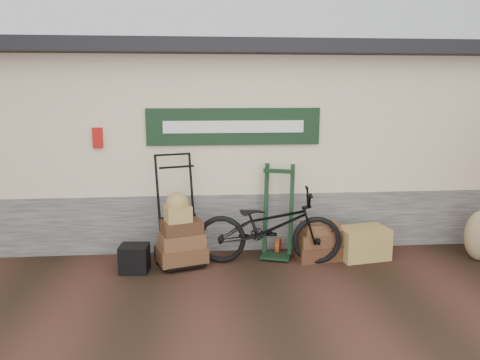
% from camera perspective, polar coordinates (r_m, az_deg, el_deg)
% --- Properties ---
extents(ground, '(80.00, 80.00, 0.00)m').
position_cam_1_polar(ground, '(6.57, 2.61, -11.34)').
color(ground, black).
rests_on(ground, ground).
extents(station_building, '(14.40, 4.10, 3.20)m').
position_cam_1_polar(station_building, '(8.84, 0.28, 5.24)').
color(station_building, '#4C4C47').
rests_on(station_building, ground).
extents(porter_trolley, '(0.96, 0.83, 1.62)m').
position_cam_1_polar(porter_trolley, '(6.78, -7.61, -3.49)').
color(porter_trolley, black).
rests_on(porter_trolley, ground).
extents(green_barrow, '(0.62, 0.57, 1.40)m').
position_cam_1_polar(green_barrow, '(7.04, 4.65, -3.84)').
color(green_barrow, black).
rests_on(green_barrow, ground).
extents(suitcase_stack, '(0.70, 0.49, 0.57)m').
position_cam_1_polar(suitcase_stack, '(7.10, 9.48, -7.31)').
color(suitcase_stack, '#3E2913').
rests_on(suitcase_stack, ground).
extents(wicker_hamper, '(0.79, 0.59, 0.47)m').
position_cam_1_polar(wicker_hamper, '(7.30, 14.73, -7.43)').
color(wicker_hamper, olive).
rests_on(wicker_hamper, ground).
extents(black_trunk, '(0.41, 0.36, 0.38)m').
position_cam_1_polar(black_trunk, '(6.73, -12.74, -9.31)').
color(black_trunk, black).
rests_on(black_trunk, ground).
extents(bicycle, '(0.97, 2.17, 1.22)m').
position_cam_1_polar(bicycle, '(6.77, 3.57, -5.21)').
color(bicycle, black).
rests_on(bicycle, ground).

